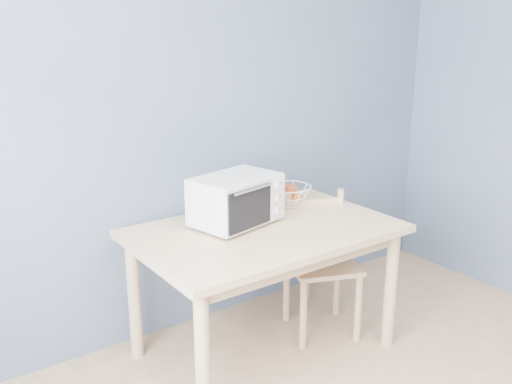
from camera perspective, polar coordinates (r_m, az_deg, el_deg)
dining_table at (r=3.12m, az=0.90°, el=-5.33°), size 1.40×0.90×0.75m
toaster_oven at (r=3.08m, az=-2.24°, el=-0.81°), size 0.52×0.43×0.27m
fruit_basket at (r=3.44m, az=3.29°, el=-0.26°), size 0.30×0.30×0.14m
dining_chair at (r=3.48m, az=6.41°, el=-7.25°), size 0.51×0.51×0.84m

